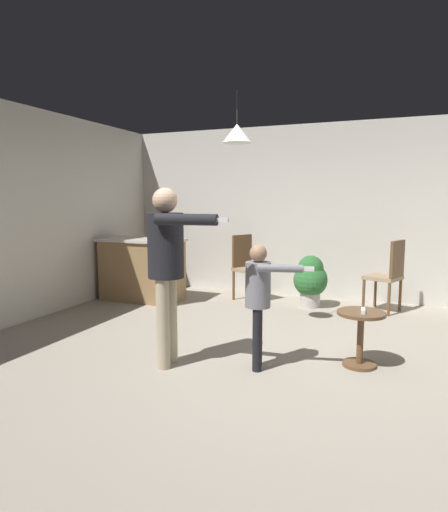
% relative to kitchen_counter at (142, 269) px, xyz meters
% --- Properties ---
extents(ground, '(7.68, 7.68, 0.00)m').
position_rel_kitchen_counter_xyz_m(ground, '(2.45, -1.96, -0.48)').
color(ground, '#9E9384').
extents(wall_back, '(6.40, 0.10, 2.70)m').
position_rel_kitchen_counter_xyz_m(wall_back, '(2.45, 1.24, 0.87)').
color(wall_back, beige).
rests_on(wall_back, ground).
extents(kitchen_counter, '(1.26, 0.66, 0.95)m').
position_rel_kitchen_counter_xyz_m(kitchen_counter, '(0.00, 0.00, 0.00)').
color(kitchen_counter, '#99754C').
rests_on(kitchen_counter, ground).
extents(side_table_by_couch, '(0.44, 0.44, 0.52)m').
position_rel_kitchen_counter_xyz_m(side_table_by_couch, '(3.36, -1.60, -0.15)').
color(side_table_by_couch, brown).
rests_on(side_table_by_couch, ground).
extents(person_adult, '(0.83, 0.48, 1.65)m').
position_rel_kitchen_counter_xyz_m(person_adult, '(1.70, -2.23, 0.54)').
color(person_adult, tan).
rests_on(person_adult, ground).
extents(person_child, '(0.62, 0.32, 1.14)m').
position_rel_kitchen_counter_xyz_m(person_child, '(2.51, -2.00, 0.23)').
color(person_child, black).
rests_on(person_child, ground).
extents(dining_chair_by_counter, '(0.57, 0.57, 1.00)m').
position_rel_kitchen_counter_xyz_m(dining_chair_by_counter, '(1.49, 0.63, 0.07)').
color(dining_chair_by_counter, brown).
rests_on(dining_chair_by_counter, ground).
extents(dining_chair_near_wall, '(0.55, 0.55, 1.00)m').
position_rel_kitchen_counter_xyz_m(dining_chair_near_wall, '(3.53, 0.60, 0.07)').
color(dining_chair_near_wall, brown).
rests_on(dining_chair_near_wall, ground).
extents(potted_plant_by_wall, '(0.49, 0.49, 0.75)m').
position_rel_kitchen_counter_xyz_m(potted_plant_by_wall, '(2.49, 0.52, -0.07)').
color(potted_plant_by_wall, '#B7B2AD').
rests_on(potted_plant_by_wall, ground).
extents(spare_remote_on_table, '(0.05, 0.13, 0.04)m').
position_rel_kitchen_counter_xyz_m(spare_remote_on_table, '(3.38, -1.63, 0.06)').
color(spare_remote_on_table, white).
rests_on(spare_remote_on_table, side_table_by_couch).
extents(ceiling_light_pendant, '(0.32, 0.32, 0.55)m').
position_rel_kitchen_counter_xyz_m(ceiling_light_pendant, '(1.97, -1.14, 1.77)').
color(ceiling_light_pendant, silver).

